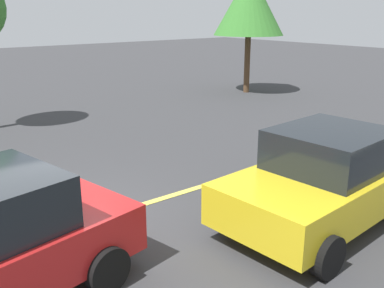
# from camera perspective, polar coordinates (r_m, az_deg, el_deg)

# --- Properties ---
(ground_plane) EXTENTS (80.00, 80.00, 0.00)m
(ground_plane) POSITION_cam_1_polar(r_m,az_deg,el_deg) (7.99, -16.04, -10.49)
(ground_plane) COLOR #38383A
(lane_marking_centre) EXTENTS (28.00, 0.16, 0.01)m
(lane_marking_centre) POSITION_cam_1_polar(r_m,az_deg,el_deg) (9.37, 1.16, -5.56)
(lane_marking_centre) COLOR #E0D14C
(car_yellow_mid_road) EXTENTS (4.01, 2.35, 1.68)m
(car_yellow_mid_road) POSITION_cam_1_polar(r_m,az_deg,el_deg) (7.85, 16.79, -4.35)
(car_yellow_mid_road) COLOR gold
(car_yellow_mid_road) RESTS_ON ground_plane
(tree_centre_verge) EXTENTS (3.06, 3.06, 5.27)m
(tree_centre_verge) POSITION_cam_1_polar(r_m,az_deg,el_deg) (20.11, 7.46, 17.69)
(tree_centre_verge) COLOR #513823
(tree_centre_verge) RESTS_ON ground_plane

